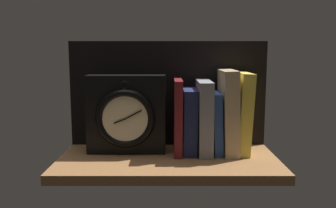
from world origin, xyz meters
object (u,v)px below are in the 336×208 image
Objects in this scene: book_maroon_dawkins at (178,116)px; book_blue_modern at (215,122)px; framed_clock at (126,115)px; book_tan_shortstories at (228,112)px; book_navy_bierce at (189,121)px; book_yellow_seinlanguage at (242,113)px; book_gray_chess at (204,117)px.

book_blue_modern is at bearing 0.00° from book_maroon_dawkins.
framed_clock is (-25.78, -0.61, 2.36)cm from book_blue_modern.
book_navy_bierce is at bearing 180.00° from book_tan_shortstories.
book_maroon_dawkins is 3.63cm from book_navy_bierce.
book_maroon_dawkins is 18.58cm from book_yellow_seinlanguage.
framed_clock reaches higher than book_navy_bierce.
book_navy_bierce reaches higher than book_blue_modern.
book_maroon_dawkins is 14.54cm from book_tan_shortstories.
book_maroon_dawkins is 1.15× the size of book_navy_bierce.
book_gray_chess is (7.52, 0.00, -0.19)cm from book_maroon_dawkins.
book_yellow_seinlanguage is (11.03, 0.00, 1.15)cm from book_gray_chess.
book_tan_shortstories reaches higher than framed_clock.
book_maroon_dawkins is 0.92× the size of book_yellow_seinlanguage.
book_maroon_dawkins reaches higher than book_blue_modern.
book_maroon_dawkins is at bearing 180.00° from book_gray_chess.
framed_clock is (-18.17, -0.61, 1.90)cm from book_navy_bierce.
framed_clock is (-33.38, -0.61, -0.45)cm from book_yellow_seinlanguage.
book_tan_shortstories is at bearing 0.00° from book_blue_modern.
book_maroon_dawkins is 1.21× the size of book_blue_modern.
book_yellow_seinlanguage reaches higher than book_navy_bierce.
book_gray_chess is at bearing 180.00° from book_tan_shortstories.
book_maroon_dawkins is 7.53cm from book_gray_chess.
framed_clock reaches higher than book_blue_modern.
book_gray_chess is 22.37cm from framed_clock.
framed_clock is at bearing -177.63° from book_maroon_dawkins.
book_maroon_dawkins is 11.12cm from book_blue_modern.
book_maroon_dawkins reaches higher than book_gray_chess.
book_navy_bierce is 0.88× the size of book_gray_chess.
book_tan_shortstories is (11.13, 0.00, 2.73)cm from book_navy_bierce.
book_blue_modern is (3.44, 0.00, -1.67)cm from book_gray_chess.
framed_clock is at bearing -178.43° from book_gray_chess.
book_navy_bierce is (3.35, 0.00, -1.40)cm from book_maroon_dawkins.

